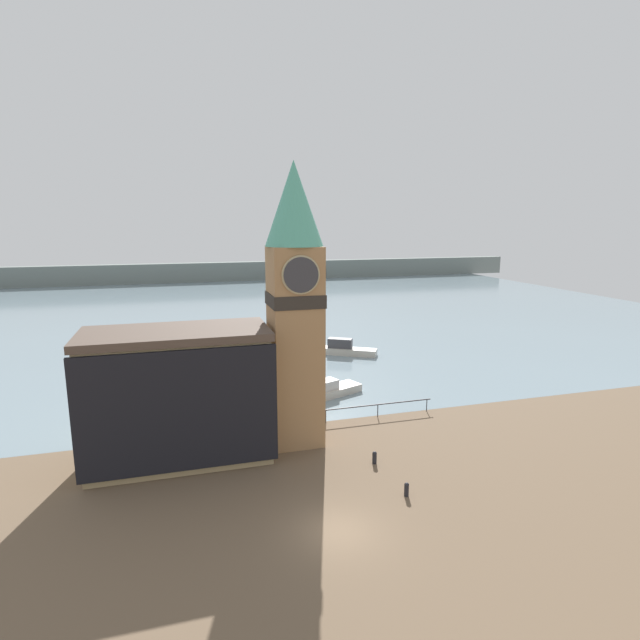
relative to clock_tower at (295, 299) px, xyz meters
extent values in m
plane|color=brown|center=(-0.43, -11.14, -10.41)|extent=(160.00, 160.00, 0.00)
cube|color=gray|center=(-0.43, 62.80, -10.42)|extent=(160.00, 120.00, 0.00)
cube|color=slate|center=(-0.43, 102.80, -7.91)|extent=(180.00, 3.00, 5.00)
cube|color=#232328|center=(7.42, 2.55, -9.36)|extent=(9.44, 0.08, 0.08)
cylinder|color=#232328|center=(3.00, 2.55, -9.89)|extent=(0.07, 0.07, 1.05)
cylinder|color=#232328|center=(7.42, 2.55, -9.89)|extent=(0.07, 0.07, 1.05)
cylinder|color=#232328|center=(11.84, 2.55, -9.89)|extent=(0.07, 0.07, 1.05)
cube|color=#9E754C|center=(-0.01, 0.01, -3.41)|extent=(3.42, 3.42, 14.00)
cube|color=#2D2823|center=(-0.01, 0.01, -0.02)|extent=(3.54, 3.54, 0.90)
cylinder|color=tan|center=(-0.01, -1.76, 1.83)|extent=(2.54, 0.12, 2.54)
cylinder|color=#333338|center=(-0.01, -1.84, 1.83)|extent=(2.31, 0.12, 2.31)
cylinder|color=tan|center=(1.76, 0.01, 1.83)|extent=(0.12, 2.54, 2.54)
cylinder|color=#333338|center=(1.84, 0.01, 1.83)|extent=(0.12, 2.31, 2.31)
cone|color=#51A88E|center=(-0.01, 0.01, 6.39)|extent=(3.93, 3.93, 5.60)
cube|color=tan|center=(-8.02, -0.40, -6.26)|extent=(11.50, 5.41, 8.31)
cube|color=#4C3D33|center=(-8.02, -0.40, -1.85)|extent=(11.90, 5.81, 0.50)
cube|color=black|center=(-8.02, -3.26, -6.09)|extent=(12.00, 0.30, 7.64)
cube|color=#B7B2A8|center=(5.49, 8.60, -10.06)|extent=(5.87, 3.86, 0.71)
cube|color=#B2B2B2|center=(4.56, 8.23, -9.28)|extent=(2.77, 2.17, 0.86)
cube|color=#B7B2A8|center=(11.64, 21.45, -10.01)|extent=(6.42, 4.69, 0.80)
cube|color=#38383D|center=(10.64, 22.04, -9.05)|extent=(3.04, 2.44, 1.14)
cylinder|color=black|center=(4.12, -4.84, -10.07)|extent=(0.29, 0.29, 0.70)
sphere|color=black|center=(4.12, -4.84, -9.72)|extent=(0.30, 0.30, 0.30)
cylinder|color=black|center=(4.40, -9.04, -10.07)|extent=(0.27, 0.27, 0.69)
sphere|color=black|center=(4.40, -9.04, -9.73)|extent=(0.28, 0.28, 0.28)
camera|label=1|loc=(-7.72, -33.01, 5.19)|focal=28.00mm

